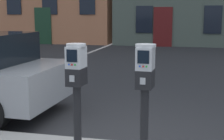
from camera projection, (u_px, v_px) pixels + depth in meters
The scene contains 2 objects.
parking_meter_near_kerb at pixel (77, 80), 3.60m from camera, with size 0.23×0.26×1.30m.
parking_meter_twin_adjacent at pixel (145, 82), 3.43m from camera, with size 0.23×0.26×1.31m.
Camera 1 is at (0.87, -3.71, 1.76)m, focal length 52.23 mm.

